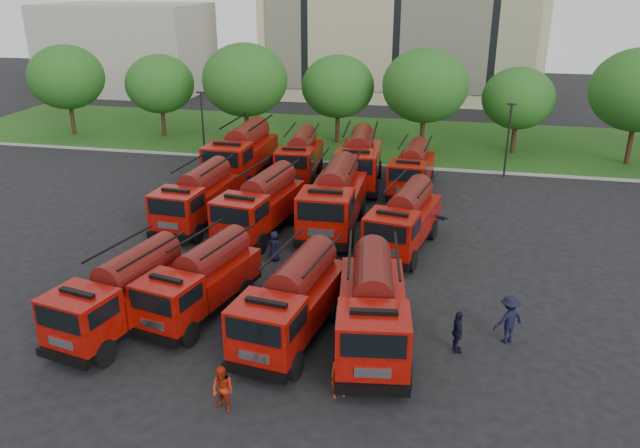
# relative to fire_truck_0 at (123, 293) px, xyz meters

# --- Properties ---
(ground) EXTENTS (140.00, 140.00, 0.00)m
(ground) POSITION_rel_fire_truck_0_xyz_m (3.89, 6.50, -1.52)
(ground) COLOR black
(ground) RESTS_ON ground
(lawn) EXTENTS (70.00, 16.00, 0.12)m
(lawn) POSITION_rel_fire_truck_0_xyz_m (3.89, 32.50, -1.46)
(lawn) COLOR #1C4311
(lawn) RESTS_ON ground
(curb) EXTENTS (70.00, 0.30, 0.14)m
(curb) POSITION_rel_fire_truck_0_xyz_m (3.89, 24.40, -1.45)
(curb) COLOR gray
(curb) RESTS_ON ground
(side_building) EXTENTS (18.00, 12.00, 10.00)m
(side_building) POSITION_rel_fire_truck_0_xyz_m (-26.11, 50.50, 3.48)
(side_building) COLOR #9C988B
(side_building) RESTS_ON ground
(tree_0) EXTENTS (6.30, 6.30, 7.70)m
(tree_0) POSITION_rel_fire_truck_0_xyz_m (-20.11, 28.50, 3.50)
(tree_0) COLOR #382314
(tree_0) RESTS_ON ground
(tree_1) EXTENTS (5.71, 5.71, 6.98)m
(tree_1) POSITION_rel_fire_truck_0_xyz_m (-12.11, 29.50, 3.03)
(tree_1) COLOR #382314
(tree_1) RESTS_ON ground
(tree_2) EXTENTS (6.72, 6.72, 8.22)m
(tree_2) POSITION_rel_fire_truck_0_xyz_m (-4.11, 28.00, 3.84)
(tree_2) COLOR #382314
(tree_2) RESTS_ON ground
(tree_3) EXTENTS (5.88, 5.88, 7.19)m
(tree_3) POSITION_rel_fire_truck_0_xyz_m (2.89, 30.50, 3.17)
(tree_3) COLOR #382314
(tree_3) RESTS_ON ground
(tree_4) EXTENTS (6.55, 6.55, 8.01)m
(tree_4) POSITION_rel_fire_truck_0_xyz_m (9.89, 29.00, 3.70)
(tree_4) COLOR #382314
(tree_4) RESTS_ON ground
(tree_5) EXTENTS (5.46, 5.46, 6.68)m
(tree_5) POSITION_rel_fire_truck_0_xyz_m (16.89, 30.00, 2.83)
(tree_5) COLOR #382314
(tree_5) RESTS_ON ground
(tree_6) EXTENTS (6.89, 6.89, 8.42)m
(tree_6) POSITION_rel_fire_truck_0_xyz_m (24.89, 28.50, 3.97)
(tree_6) COLOR #382314
(tree_6) RESTS_ON ground
(lamp_post_0) EXTENTS (0.60, 0.25, 5.11)m
(lamp_post_0) POSITION_rel_fire_truck_0_xyz_m (-6.11, 23.70, 1.38)
(lamp_post_0) COLOR black
(lamp_post_0) RESTS_ON ground
(lamp_post_1) EXTENTS (0.60, 0.25, 5.11)m
(lamp_post_1) POSITION_rel_fire_truck_0_xyz_m (15.89, 23.70, 1.38)
(lamp_post_1) COLOR black
(lamp_post_1) RESTS_ON ground
(fire_truck_0) EXTENTS (3.62, 6.94, 3.01)m
(fire_truck_0) POSITION_rel_fire_truck_0_xyz_m (0.00, 0.00, 0.00)
(fire_truck_0) COLOR black
(fire_truck_0) RESTS_ON ground
(fire_truck_1) EXTENTS (3.54, 6.66, 2.89)m
(fire_truck_1) POSITION_rel_fire_truck_0_xyz_m (2.50, 1.76, -0.06)
(fire_truck_1) COLOR black
(fire_truck_1) RESTS_ON ground
(fire_truck_2) EXTENTS (3.31, 7.06, 3.09)m
(fire_truck_2) POSITION_rel_fire_truck_0_xyz_m (6.63, 0.66, 0.04)
(fire_truck_2) COLOR black
(fire_truck_2) RESTS_ON ground
(fire_truck_3) EXTENTS (3.38, 7.36, 3.23)m
(fire_truck_3) POSITION_rel_fire_truck_0_xyz_m (9.66, 0.67, 0.11)
(fire_truck_3) COLOR black
(fire_truck_3) RESTS_ON ground
(fire_truck_4) EXTENTS (2.91, 7.04, 3.14)m
(fire_truck_4) POSITION_rel_fire_truck_0_xyz_m (-1.46, 11.08, 0.06)
(fire_truck_4) COLOR black
(fire_truck_4) RESTS_ON ground
(fire_truck_5) EXTENTS (3.46, 7.36, 3.22)m
(fire_truck_5) POSITION_rel_fire_truck_0_xyz_m (2.37, 10.56, 0.11)
(fire_truck_5) COLOR black
(fire_truck_5) RESTS_ON ground
(fire_truck_6) EXTENTS (2.95, 7.79, 3.52)m
(fire_truck_6) POSITION_rel_fire_truck_0_xyz_m (6.13, 11.81, 0.26)
(fire_truck_6) COLOR black
(fire_truck_6) RESTS_ON ground
(fire_truck_7) EXTENTS (3.57, 7.13, 3.10)m
(fire_truck_7) POSITION_rel_fire_truck_0_xyz_m (10.07, 10.04, 0.05)
(fire_truck_7) COLOR black
(fire_truck_7) RESTS_ON ground
(fire_truck_8) EXTENTS (3.10, 8.06, 3.64)m
(fire_truck_8) POSITION_rel_fire_truck_0_xyz_m (-1.65, 19.48, 0.32)
(fire_truck_8) COLOR black
(fire_truck_8) RESTS_ON ground
(fire_truck_9) EXTENTS (2.88, 6.97, 3.11)m
(fire_truck_9) POSITION_rel_fire_truck_0_xyz_m (2.15, 20.41, 0.05)
(fire_truck_9) COLOR black
(fire_truck_9) RESTS_ON ground
(fire_truck_10) EXTENTS (3.20, 7.75, 3.45)m
(fire_truck_10) POSITION_rel_fire_truck_0_xyz_m (6.28, 19.78, 0.22)
(fire_truck_10) COLOR black
(fire_truck_10) RESTS_ON ground
(fire_truck_11) EXTENTS (2.75, 6.64, 2.96)m
(fire_truck_11) POSITION_rel_fire_truck_0_xyz_m (9.82, 19.22, -0.03)
(fire_truck_11) COLOR black
(fire_truck_11) RESTS_ON ground
(firefighter_0) EXTENTS (0.74, 0.67, 1.66)m
(firefighter_0) POSITION_rel_fire_truck_0_xyz_m (9.03, -2.57, -1.52)
(firefighter_0) COLOR #9B220B
(firefighter_0) RESTS_ON ground
(firefighter_1) EXTENTS (0.89, 0.68, 1.62)m
(firefighter_1) POSITION_rel_fire_truck_0_xyz_m (5.54, -4.08, -1.52)
(firefighter_1) COLOR #9B220B
(firefighter_1) RESTS_ON ground
(firefighter_2) EXTENTS (0.75, 1.07, 1.66)m
(firefighter_2) POSITION_rel_fire_truck_0_xyz_m (12.80, 0.94, -1.52)
(firefighter_2) COLOR black
(firefighter_2) RESTS_ON ground
(firefighter_3) EXTENTS (1.39, 1.24, 1.93)m
(firefighter_3) POSITION_rel_fire_truck_0_xyz_m (14.67, 2.03, -1.52)
(firefighter_3) COLOR black
(firefighter_3) RESTS_ON ground
(firefighter_4) EXTENTS (0.88, 0.82, 1.51)m
(firefighter_4) POSITION_rel_fire_truck_0_xyz_m (4.03, 7.27, -1.52)
(firefighter_4) COLOR black
(firefighter_4) RESTS_ON ground
(firefighter_5) EXTENTS (1.77, 0.89, 1.85)m
(firefighter_5) POSITION_rel_fire_truck_0_xyz_m (11.37, 11.99, -1.52)
(firefighter_5) COLOR black
(firefighter_5) RESTS_ON ground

